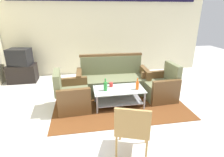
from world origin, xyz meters
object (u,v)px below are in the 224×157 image
Objects in this scene: tv_stand at (23,73)px; wicker_chair at (133,126)px; cup at (111,85)px; couch at (113,81)px; armchair_left at (72,96)px; television at (20,57)px; coffee_table at (119,95)px; bottle_orange at (137,85)px; bottle_green at (105,86)px; armchair_right at (161,87)px.

tv_stand is 0.95× the size of wicker_chair.
cup is at bearing 110.69° from wicker_chair.
couch reaches higher than wicker_chair.
armchair_left reaches higher than tv_stand.
television is at bearing 142.76° from cup.
cup is 0.12× the size of tv_stand.
couch is at bearing 90.72° from coffee_table.
tv_stand is at bearing 142.80° from cup.
television is at bearing 79.34° from tv_stand.
bottle_orange reaches higher than cup.
bottle_orange reaches higher than tv_stand.
armchair_left is at bearing 173.13° from bottle_green.
wicker_chair is at bearing -83.09° from bottle_green.
armchair_left is at bearing 35.70° from couch.
tv_stand is at bearing 144.87° from bottle_orange.
coffee_table is 1.38× the size of tv_stand.
couch is 1.22m from armchair_left.
television reaches higher than cup.
couch is 2.84m from television.
couch reaches higher than tv_stand.
coffee_table is at bearing 152.81° from television.
television is (-2.39, 1.81, 0.30)m from cup.
cup is at bearing 93.06° from armchair_left.
tv_stand is at bearing -24.36° from couch.
television reaches higher than wicker_chair.
wicker_chair reaches higher than coffee_table.
coffee_table is 4.04× the size of bottle_green.
armchair_right reaches higher than wicker_chair.
television reaches higher than bottle_orange.
couch is 0.75m from coffee_table.
tv_stand is 0.50m from television.
couch reaches higher than armchair_left.
cup reaches higher than coffee_table.
coffee_table is at bearing 105.21° from wicker_chair.
bottle_orange is 0.30× the size of wicker_chair.
wicker_chair is (2.41, -3.47, -0.27)m from television.
television reaches higher than bottle_green.
wicker_chair reaches higher than tv_stand.
couch is 6.68× the size of bottle_green.
coffee_table is 0.28m from cup.
armchair_left is 2.09m from armchair_right.
armchair_left is at bearing 139.67° from wicker_chair.
tv_stand is at bearing 144.64° from wicker_chair.
armchair_left is 0.77× the size of coffee_table.
bottle_green is 0.34× the size of tv_stand.
tv_stand is at bearing 142.19° from coffee_table.
couch is at bearing 59.77° from armchair_right.
tv_stand is at bearing 138.25° from bottle_green.
cup is (-0.53, 0.24, -0.05)m from bottle_orange.
armchair_left is 1.27× the size of television.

